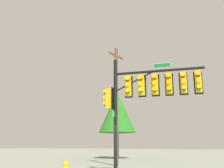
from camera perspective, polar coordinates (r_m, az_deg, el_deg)
The scene contains 3 objects.
signal_pole_assembly at distance 13.61m, azimuth 8.20°, elevation -1.44°, with size 5.45×1.32×6.20m.
utility_pole at distance 18.69m, azimuth 1.02°, elevation -4.05°, with size 0.51×1.78×8.80m.
tree_mid at distance 27.49m, azimuth 1.18°, elevation -6.44°, with size 3.99×3.99×7.10m.
Camera 1 is at (5.35, -12.62, 1.53)m, focal length 40.11 mm.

